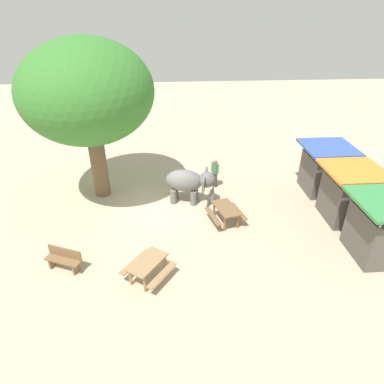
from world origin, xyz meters
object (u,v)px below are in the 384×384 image
(shade_tree_main, at_px, (88,92))
(picnic_table_near, at_px, (148,265))
(market_stall_blue, at_px, (324,171))
(market_stall_orange, at_px, (348,197))
(person_handler, at_px, (215,171))
(wooden_bench, at_px, (64,259))
(elephant, at_px, (189,182))
(market_stall_green, at_px, (380,231))
(picnic_table_far, at_px, (226,211))

(shade_tree_main, bearing_deg, picnic_table_near, 22.80)
(market_stall_blue, height_order, market_stall_orange, same)
(person_handler, xyz_separation_m, wooden_bench, (5.97, -6.46, -0.48))
(picnic_table_near, bearing_deg, person_handler, -170.60)
(wooden_bench, relative_size, market_stall_orange, 0.57)
(elephant, distance_m, shade_tree_main, 6.21)
(wooden_bench, bearing_deg, market_stall_orange, -145.85)
(market_stall_blue, bearing_deg, elephant, -84.73)
(market_stall_green, bearing_deg, picnic_table_far, -115.62)
(picnic_table_near, height_order, picnic_table_far, same)
(market_stall_green, bearing_deg, shade_tree_main, -116.11)
(elephant, height_order, picnic_table_far, elephant)
(picnic_table_near, distance_m, market_stall_blue, 10.66)
(shade_tree_main, xyz_separation_m, picnic_table_far, (3.01, 6.02, -4.67))
(shade_tree_main, height_order, wooden_bench, shade_tree_main)
(picnic_table_near, height_order, market_stall_orange, market_stall_orange)
(picnic_table_far, relative_size, market_stall_green, 0.73)
(market_stall_blue, relative_size, market_stall_green, 1.00)
(picnic_table_near, bearing_deg, wooden_bench, -67.13)
(person_handler, bearing_deg, picnic_table_far, 51.23)
(shade_tree_main, bearing_deg, market_stall_orange, 75.16)
(person_handler, relative_size, picnic_table_near, 0.78)
(wooden_bench, height_order, picnic_table_near, wooden_bench)
(elephant, bearing_deg, market_stall_orange, -2.57)
(market_stall_green, bearing_deg, wooden_bench, -90.33)
(shade_tree_main, bearing_deg, elephant, 76.10)
(shade_tree_main, height_order, picnic_table_far, shade_tree_main)
(wooden_bench, bearing_deg, person_handler, -114.96)
(person_handler, distance_m, picnic_table_far, 3.41)
(market_stall_blue, height_order, market_stall_green, same)
(shade_tree_main, height_order, market_stall_blue, shade_tree_main)
(shade_tree_main, height_order, market_stall_green, shade_tree_main)
(picnic_table_near, bearing_deg, market_stall_green, 129.87)
(picnic_table_near, bearing_deg, picnic_table_far, 170.16)
(person_handler, relative_size, shade_tree_main, 0.21)
(person_handler, distance_m, market_stall_green, 8.23)
(market_stall_orange, bearing_deg, elephant, -105.43)
(picnic_table_near, xyz_separation_m, picnic_table_far, (-3.30, 3.36, 0.00))
(wooden_bench, distance_m, market_stall_blue, 13.11)
(wooden_bench, bearing_deg, picnic_table_near, -170.54)
(shade_tree_main, bearing_deg, wooden_bench, -5.14)
(shade_tree_main, relative_size, market_stall_green, 3.02)
(shade_tree_main, distance_m, market_stall_blue, 12.27)
(person_handler, height_order, wooden_bench, person_handler)
(elephant, relative_size, wooden_bench, 1.74)
(picnic_table_near, height_order, market_stall_green, market_stall_green)
(person_handler, bearing_deg, elephant, 5.65)
(person_handler, xyz_separation_m, market_stall_green, (6.04, 5.59, 0.19))
(elephant, distance_m, market_stall_blue, 7.09)
(person_handler, relative_size, wooden_bench, 1.12)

